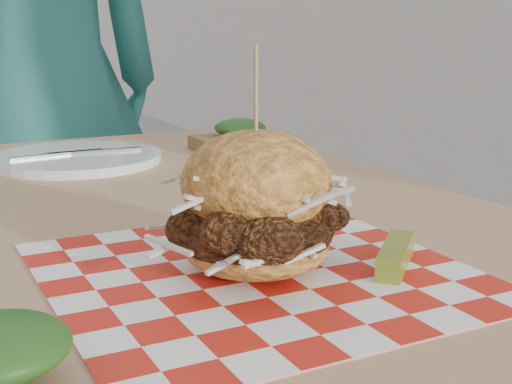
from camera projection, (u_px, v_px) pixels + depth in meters
diner at (45, 82)px, 1.70m from camera, size 0.61×0.40×1.66m
patio_table at (152, 278)px, 0.85m from camera, size 0.80×1.20×0.75m
patio_chair at (26, 197)px, 1.74m from camera, size 0.48×0.49×0.95m
paper_liner at (256, 272)px, 0.64m from camera, size 0.36×0.36×0.00m
sandwich at (256, 212)px, 0.63m from camera, size 0.18×0.18×0.20m
pickle_spear at (396, 255)px, 0.65m from camera, size 0.08×0.08×0.02m
place_setting at (76, 158)px, 1.14m from camera, size 0.27×0.27×0.02m
kraft_tray at (240, 138)px, 1.25m from camera, size 0.15×0.12×0.06m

